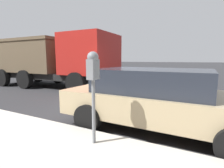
# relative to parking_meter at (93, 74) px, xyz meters

# --- Properties ---
(ground_plane) EXTENTS (220.00, 220.00, 0.00)m
(ground_plane) POSITION_rel_parking_meter_xyz_m (2.66, 0.90, -1.39)
(ground_plane) COLOR #2B2B2D
(parking_meter) EXTENTS (0.21, 0.19, 1.60)m
(parking_meter) POSITION_rel_parking_meter_xyz_m (0.00, 0.00, 0.00)
(parking_meter) COLOR gray
(parking_meter) RESTS_ON sidewalk
(car_tan) EXTENTS (2.12, 4.47, 1.41)m
(car_tan) POSITION_rel_parking_meter_xyz_m (1.57, -0.74, -0.64)
(car_tan) COLOR tan
(car_tan) RESTS_ON ground_plane
(dump_truck) EXTENTS (3.08, 8.10, 2.94)m
(dump_truck) POSITION_rel_parking_meter_xyz_m (5.24, 6.57, 0.27)
(dump_truck) COLOR black
(dump_truck) RESTS_ON ground_plane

